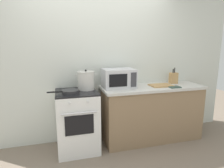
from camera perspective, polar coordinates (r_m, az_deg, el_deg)
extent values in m
plane|color=#7A6B5B|center=(2.75, -0.54, -23.68)|extent=(10.00, 10.00, 0.00)
cube|color=silver|center=(3.28, 0.02, 5.62)|extent=(4.40, 0.10, 2.50)
cube|color=#8C7051|center=(3.36, 11.68, -8.66)|extent=(1.64, 0.56, 0.88)
cube|color=beige|center=(3.24, 12.01, -0.99)|extent=(1.70, 0.60, 0.04)
cube|color=white|center=(3.00, -10.23, -10.91)|extent=(0.60, 0.60, 0.90)
cube|color=black|center=(2.86, -10.55, -2.36)|extent=(0.60, 0.60, 0.02)
cube|color=black|center=(2.70, -9.62, -11.94)|extent=(0.39, 0.01, 0.28)
cylinder|color=silver|center=(2.61, -9.69, -8.52)|extent=(0.48, 0.02, 0.02)
cylinder|color=silver|center=(2.57, -12.50, -5.63)|extent=(0.04, 0.02, 0.04)
cylinder|color=silver|center=(2.60, -7.19, -5.29)|extent=(0.04, 0.02, 0.04)
cylinder|color=silver|center=(2.93, -7.72, 0.93)|extent=(0.25, 0.25, 0.27)
cylinder|color=silver|center=(2.91, -7.79, 3.61)|extent=(0.26, 0.26, 0.01)
sphere|color=black|center=(2.91, -7.80, 4.00)|extent=(0.03, 0.03, 0.03)
cylinder|color=silver|center=(2.90, -10.63, 2.58)|extent=(0.05, 0.01, 0.01)
cylinder|color=silver|center=(2.94, -4.94, 2.86)|extent=(0.05, 0.01, 0.01)
cylinder|color=#28282B|center=(2.75, -12.15, -2.25)|extent=(0.24, 0.24, 0.05)
cylinder|color=black|center=(2.74, -16.73, -2.30)|extent=(0.20, 0.02, 0.02)
cube|color=silver|center=(3.04, 1.91, 1.71)|extent=(0.50, 0.36, 0.30)
cube|color=black|center=(2.85, 1.88, 1.05)|extent=(0.28, 0.01, 0.19)
cube|color=#38383D|center=(2.93, 6.45, 1.28)|extent=(0.09, 0.01, 0.22)
cube|color=tan|center=(3.28, 14.33, -0.40)|extent=(0.36, 0.26, 0.02)
cube|color=tan|center=(3.55, 17.76, 1.69)|extent=(0.13, 0.10, 0.19)
cylinder|color=black|center=(3.52, 17.70, 3.75)|extent=(0.02, 0.02, 0.07)
cylinder|color=black|center=(3.54, 18.09, 3.92)|extent=(0.02, 0.02, 0.09)
cube|color=#384C42|center=(3.23, 18.03, -0.84)|extent=(0.18, 0.14, 0.02)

